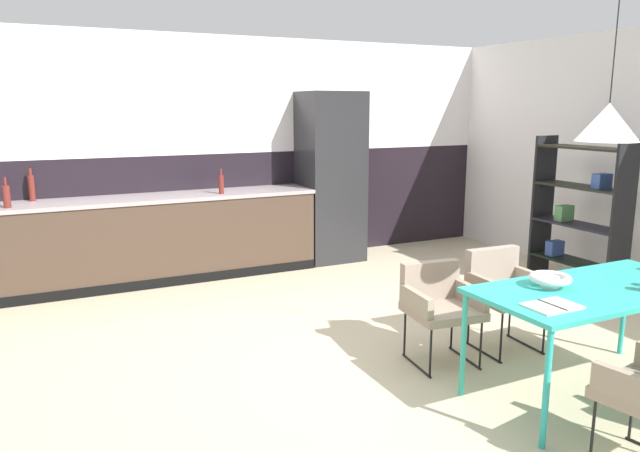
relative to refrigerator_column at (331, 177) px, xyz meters
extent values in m
plane|color=#BFB08D|center=(-0.88, -3.02, -1.00)|extent=(8.95, 8.95, 0.00)
cube|color=black|center=(-0.88, 0.36, -0.35)|extent=(6.59, 0.12, 1.30)
cube|color=white|center=(-0.88, 0.36, 0.95)|extent=(6.59, 0.12, 1.30)
cube|color=#403025|center=(-2.20, 0.00, -0.57)|extent=(3.66, 0.60, 0.87)
cube|color=gray|center=(-2.20, 0.00, -0.11)|extent=(3.69, 0.63, 0.04)
cube|color=black|center=(-2.20, -0.30, -0.95)|extent=(3.66, 0.01, 0.10)
cube|color=#232326|center=(0.00, 0.00, 0.00)|extent=(0.69, 0.60, 2.00)
cube|color=teal|center=(-0.08, -3.85, -0.29)|extent=(1.58, 0.76, 0.03)
cylinder|color=teal|center=(-0.83, -3.50, -0.65)|extent=(0.04, 0.04, 0.69)
cylinder|color=teal|center=(0.67, -3.50, -0.65)|extent=(0.04, 0.04, 0.69)
cylinder|color=teal|center=(-0.83, -4.19, -0.65)|extent=(0.04, 0.04, 0.69)
cube|color=gray|center=(-0.05, -3.06, -0.58)|extent=(0.50, 0.49, 0.06)
cube|color=gray|center=(-0.04, -2.86, -0.39)|extent=(0.46, 0.10, 0.30)
cube|color=gray|center=(0.16, -3.07, -0.48)|extent=(0.07, 0.42, 0.14)
cube|color=gray|center=(-0.27, -3.05, -0.48)|extent=(0.07, 0.42, 0.14)
cylinder|color=black|center=(0.13, -3.26, -0.80)|extent=(0.02, 0.02, 0.39)
cylinder|color=black|center=(-0.26, -3.24, -0.80)|extent=(0.02, 0.02, 0.39)
cylinder|color=black|center=(0.15, -2.88, -0.80)|extent=(0.02, 0.02, 0.39)
cylinder|color=black|center=(-0.24, -2.86, -0.80)|extent=(0.02, 0.02, 0.39)
cylinder|color=black|center=(0.14, -3.07, -0.99)|extent=(0.04, 0.41, 0.02)
cylinder|color=black|center=(-0.25, -3.05, -0.99)|extent=(0.04, 0.41, 0.02)
cube|color=gray|center=(-0.72, -4.60, -0.49)|extent=(0.12, 0.42, 0.14)
cylinder|color=black|center=(-0.73, -4.41, -0.81)|extent=(0.02, 0.02, 0.38)
cylinder|color=black|center=(-0.34, -4.34, -0.81)|extent=(0.02, 0.02, 0.38)
cube|color=gray|center=(-0.65, -3.05, -0.60)|extent=(0.53, 0.51, 0.06)
cube|color=gray|center=(-0.62, -2.85, -0.43)|extent=(0.46, 0.13, 0.29)
cube|color=gray|center=(-0.43, -3.07, -0.50)|extent=(0.10, 0.42, 0.14)
cube|color=gray|center=(-0.87, -3.02, -0.50)|extent=(0.10, 0.42, 0.14)
cylinder|color=black|center=(-0.47, -3.26, -0.82)|extent=(0.02, 0.02, 0.36)
cylinder|color=black|center=(-0.87, -3.21, -0.82)|extent=(0.02, 0.02, 0.36)
cylinder|color=black|center=(-0.43, -2.88, -0.82)|extent=(0.02, 0.02, 0.36)
cylinder|color=black|center=(-0.82, -2.84, -0.82)|extent=(0.02, 0.02, 0.36)
cylinder|color=black|center=(-0.45, -3.07, -0.99)|extent=(0.06, 0.41, 0.02)
cylinder|color=black|center=(-0.85, -3.03, -0.99)|extent=(0.06, 0.41, 0.02)
cylinder|color=silver|center=(-0.35, -3.72, -0.24)|extent=(0.12, 0.12, 0.07)
torus|color=silver|center=(-0.35, -3.72, -0.22)|extent=(0.26, 0.26, 0.05)
cube|color=white|center=(-0.71, -4.00, -0.27)|extent=(0.15, 0.21, 0.01)
cube|color=white|center=(-0.56, -4.00, -0.27)|extent=(0.15, 0.21, 0.01)
cube|color=#262628|center=(-0.63, -4.00, -0.27)|extent=(0.01, 0.22, 0.00)
cylinder|color=maroon|center=(-1.39, -0.14, 0.01)|extent=(0.06, 0.06, 0.20)
cylinder|color=maroon|center=(-1.39, -0.14, 0.14)|extent=(0.02, 0.02, 0.06)
cylinder|color=maroon|center=(-3.22, 0.20, 0.04)|extent=(0.06, 0.06, 0.26)
cylinder|color=maroon|center=(-3.22, 0.20, 0.20)|extent=(0.03, 0.03, 0.07)
cylinder|color=maroon|center=(-3.43, -0.15, 0.01)|extent=(0.07, 0.07, 0.21)
cylinder|color=maroon|center=(-3.43, -0.15, 0.16)|extent=(0.02, 0.02, 0.08)
cube|color=black|center=(1.78, -1.60, -0.24)|extent=(0.30, 0.03, 1.52)
cube|color=black|center=(1.78, -2.59, -0.24)|extent=(0.30, 0.03, 1.52)
cube|color=black|center=(1.78, -2.10, -0.75)|extent=(0.30, 0.97, 0.02)
cube|color=#334C8C|center=(1.78, -1.82, -0.66)|extent=(0.18, 0.10, 0.16)
cube|color=black|center=(1.78, -2.10, -0.36)|extent=(0.30, 0.97, 0.02)
cube|color=#4C7F4C|center=(1.78, -1.91, -0.27)|extent=(0.18, 0.10, 0.16)
cube|color=black|center=(1.78, -2.10, 0.03)|extent=(0.30, 0.97, 0.02)
cube|color=#334C8C|center=(1.78, -2.32, 0.12)|extent=(0.18, 0.10, 0.14)
cube|color=black|center=(1.78, -2.10, 0.43)|extent=(0.30, 0.97, 0.02)
cylinder|color=black|center=(-0.08, -3.81, 1.20)|extent=(0.01, 0.01, 0.70)
cone|color=silver|center=(-0.08, -3.81, 0.74)|extent=(0.37, 0.37, 0.23)
camera|label=1|loc=(-3.22, -6.32, 0.84)|focal=33.57mm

